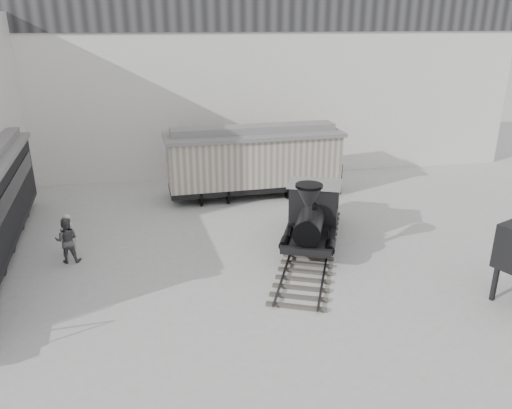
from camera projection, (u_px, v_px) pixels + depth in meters
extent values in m
plane|color=#9E9E9B|center=(289.00, 296.00, 16.61)|extent=(90.00, 90.00, 0.00)
cube|color=silver|center=(228.00, 78.00, 28.51)|extent=(34.00, 2.40, 11.00)
cube|color=#232326|center=(230.00, 2.00, 25.96)|extent=(34.00, 0.12, 3.00)
cube|color=#342F29|center=(310.00, 250.00, 19.78)|extent=(5.17, 9.05, 0.16)
cube|color=#2D2D30|center=(292.00, 247.00, 19.90)|extent=(3.44, 8.34, 0.06)
cube|color=#2D2D30|center=(328.00, 250.00, 19.63)|extent=(3.44, 8.34, 0.06)
cylinder|color=black|center=(290.00, 239.00, 19.26)|extent=(0.51, 1.04, 1.07)
cylinder|color=black|center=(329.00, 242.00, 18.97)|extent=(0.51, 1.04, 1.07)
cylinder|color=black|center=(294.00, 226.00, 20.43)|extent=(0.51, 1.04, 1.07)
cylinder|color=black|center=(331.00, 229.00, 20.14)|extent=(0.51, 1.04, 1.07)
cube|color=black|center=(311.00, 231.00, 19.66)|extent=(3.12, 3.99, 0.27)
cylinder|color=black|center=(310.00, 223.00, 18.82)|extent=(1.74, 2.44, 0.98)
cylinder|color=black|center=(308.00, 213.00, 17.74)|extent=(0.33, 0.33, 0.59)
cone|color=black|center=(309.00, 196.00, 17.52)|extent=(1.22, 1.22, 0.68)
sphere|color=black|center=(311.00, 208.00, 19.01)|extent=(0.51, 0.51, 0.51)
cube|color=black|center=(314.00, 202.00, 20.15)|extent=(2.26, 1.93, 1.51)
cube|color=slate|center=(315.00, 184.00, 19.87)|extent=(2.51, 2.19, 0.08)
cube|color=black|center=(317.00, 201.00, 21.95)|extent=(2.36, 2.47, 0.88)
cylinder|color=black|center=(212.00, 191.00, 25.54)|extent=(1.97, 0.87, 0.77)
cylinder|color=black|center=(294.00, 185.00, 26.50)|extent=(1.97, 0.87, 0.77)
cube|color=black|center=(254.00, 184.00, 25.96)|extent=(8.79, 2.87, 0.29)
cube|color=gray|center=(254.00, 159.00, 25.48)|extent=(8.79, 2.97, 2.41)
cube|color=slate|center=(254.00, 134.00, 25.03)|extent=(9.10, 3.27, 0.19)
cube|color=slate|center=(254.00, 129.00, 24.93)|extent=(8.33, 1.60, 0.35)
cube|color=black|center=(9.00, 195.00, 18.60)|extent=(1.06, 10.95, 0.74)
imported|color=#B9B9AE|center=(68.00, 235.00, 19.19)|extent=(0.75, 0.71, 1.72)
imported|color=#464649|center=(67.00, 240.00, 18.69)|extent=(0.89, 0.70, 1.77)
cube|color=black|center=(495.00, 283.00, 16.20)|extent=(0.18, 0.18, 1.23)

